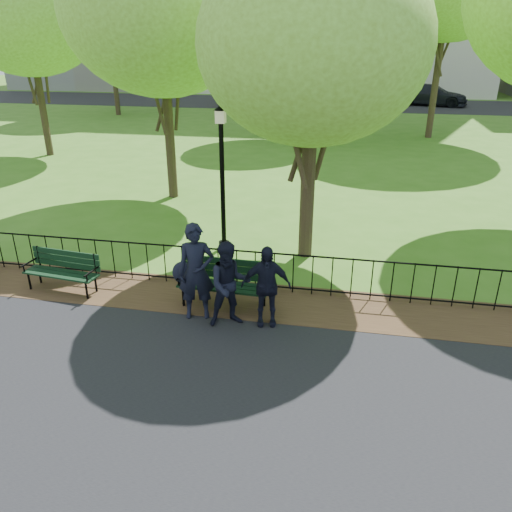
% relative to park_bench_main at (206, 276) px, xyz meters
% --- Properties ---
extents(ground, '(120.00, 120.00, 0.00)m').
position_rel_park_bench_main_xyz_m(ground, '(0.64, -1.21, -0.64)').
color(ground, '#3B6B1C').
extents(asphalt_path, '(60.00, 9.20, 0.01)m').
position_rel_park_bench_main_xyz_m(asphalt_path, '(0.64, -4.61, -0.64)').
color(asphalt_path, black).
rests_on(asphalt_path, ground).
extents(dirt_strip, '(60.00, 1.60, 0.01)m').
position_rel_park_bench_main_xyz_m(dirt_strip, '(0.64, 0.29, -0.63)').
color(dirt_strip, '#362516').
rests_on(dirt_strip, ground).
extents(far_street, '(70.00, 9.00, 0.01)m').
position_rel_park_bench_main_xyz_m(far_street, '(0.64, 33.79, -0.64)').
color(far_street, black).
rests_on(far_street, ground).
extents(iron_fence, '(24.06, 0.06, 1.00)m').
position_rel_park_bench_main_xyz_m(iron_fence, '(0.64, 0.79, -0.14)').
color(iron_fence, black).
rests_on(iron_fence, ground).
extents(park_bench_main, '(1.94, 0.64, 1.03)m').
position_rel_park_bench_main_xyz_m(park_bench_main, '(0.00, 0.00, 0.00)').
color(park_bench_main, black).
rests_on(park_bench_main, ground).
extents(park_bench_left_a, '(1.67, 0.68, 0.92)m').
position_rel_park_bench_main_xyz_m(park_bench_left_a, '(-3.15, 0.08, -0.11)').
color(park_bench_left_a, black).
rests_on(park_bench_left_a, ground).
extents(lamppost, '(0.32, 0.32, 3.54)m').
position_rel_park_bench_main_xyz_m(lamppost, '(-0.39, 2.96, 1.28)').
color(lamppost, black).
rests_on(lamppost, ground).
extents(tree_near_w, '(5.90, 5.90, 8.22)m').
position_rel_park_bench_main_xyz_m(tree_near_w, '(-3.17, 7.00, 5.06)').
color(tree_near_w, '#2D2116').
rests_on(tree_near_w, ground).
extents(tree_near_e, '(4.97, 4.97, 6.93)m').
position_rel_park_bench_main_xyz_m(tree_near_e, '(1.70, 2.87, 4.17)').
color(tree_near_e, '#2D2116').
rests_on(tree_near_e, ground).
extents(tree_mid_w, '(6.18, 6.18, 8.62)m').
position_rel_park_bench_main_xyz_m(tree_mid_w, '(-10.94, 12.17, 5.34)').
color(tree_mid_w, '#2D2116').
rests_on(tree_mid_w, ground).
extents(tree_far_c, '(5.90, 5.90, 8.23)m').
position_rel_park_bench_main_xyz_m(tree_far_c, '(-0.57, 18.33, 5.07)').
color(tree_far_c, '#2D2116').
rests_on(tree_far_c, ground).
extents(tree_far_w, '(6.70, 6.70, 9.34)m').
position_rel_park_bench_main_xyz_m(tree_far_w, '(-13.46, 24.80, 5.84)').
color(tree_far_w, '#2D2116').
rests_on(tree_far_w, ground).
extents(person_left, '(0.78, 0.61, 1.88)m').
position_rel_park_bench_main_xyz_m(person_left, '(-0.03, -0.49, 0.31)').
color(person_left, black).
rests_on(person_left, asphalt_path).
extents(person_mid, '(0.89, 0.70, 1.63)m').
position_rel_park_bench_main_xyz_m(person_mid, '(0.64, -0.64, 0.19)').
color(person_mid, black).
rests_on(person_mid, asphalt_path).
extents(person_right, '(0.97, 0.53, 1.56)m').
position_rel_park_bench_main_xyz_m(person_right, '(1.29, -0.51, 0.15)').
color(person_right, black).
rests_on(person_right, asphalt_path).
extents(taxi, '(4.51, 3.10, 1.42)m').
position_rel_park_bench_main_xyz_m(taxi, '(-6.01, 31.44, 0.08)').
color(taxi, gold).
rests_on(taxi, far_street).
extents(sedan_silver, '(4.82, 3.35, 1.51)m').
position_rel_park_bench_main_xyz_m(sedan_silver, '(-2.04, 32.66, 0.12)').
color(sedan_silver, '#AEB1B7').
rests_on(sedan_silver, far_street).
extents(sedan_dark, '(5.88, 3.56, 1.59)m').
position_rel_park_bench_main_xyz_m(sedan_dark, '(8.50, 34.22, 0.17)').
color(sedan_dark, black).
rests_on(sedan_dark, far_street).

